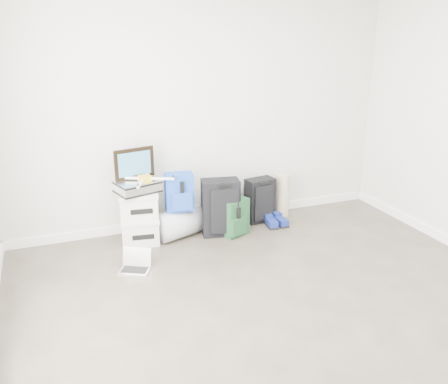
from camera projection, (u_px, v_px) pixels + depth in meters
name	position (u px, v px, depth m)	size (l,w,h in m)	color
ground	(311.00, 341.00, 3.54)	(5.00, 5.00, 0.00)	#393329
room_envelope	(326.00, 111.00, 2.99)	(4.52, 5.02, 2.71)	silver
boxes_stack	(139.00, 217.00, 5.08)	(0.45, 0.39, 0.58)	silver
briefcase	(137.00, 187.00, 4.96)	(0.42, 0.31, 0.12)	#B2B2B7
painting	(134.00, 163.00, 4.97)	(0.43, 0.12, 0.33)	black
drone	(145.00, 178.00, 4.94)	(0.57, 0.57, 0.06)	yellow
duffel_bag	(180.00, 223.00, 5.26)	(0.33, 0.33, 0.53)	gray
blue_backpack	(179.00, 193.00, 5.12)	(0.31, 0.24, 0.42)	#17349B
large_suitcase	(221.00, 208.00, 5.28)	(0.45, 0.33, 0.64)	black
green_backpack	(235.00, 218.00, 5.30)	(0.35, 0.31, 0.42)	#153B25
carry_on	(260.00, 200.00, 5.66)	(0.36, 0.27, 0.53)	black
shoes	(275.00, 222.00, 5.60)	(0.25, 0.28, 0.09)	black
rolled_rug	(282.00, 195.00, 5.84)	(0.17, 0.17, 0.53)	tan
laptop	(136.00, 265.00, 4.58)	(0.34, 0.31, 0.20)	silver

